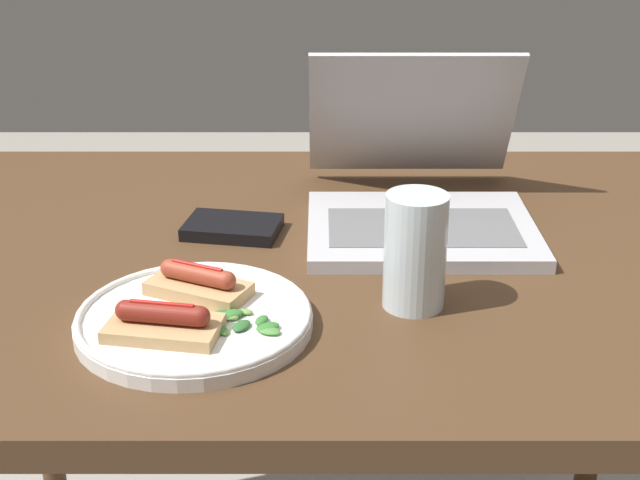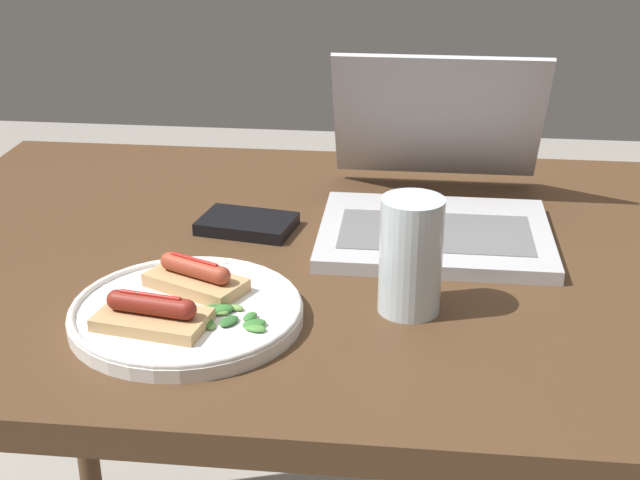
{
  "view_description": "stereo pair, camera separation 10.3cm",
  "coord_description": "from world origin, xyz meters",
  "px_view_note": "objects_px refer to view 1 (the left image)",
  "views": [
    {
      "loc": [
        0.0,
        -1.06,
        1.22
      ],
      "look_at": [
        -0.0,
        -0.11,
        0.8
      ],
      "focal_mm": 50.0,
      "sensor_mm": 36.0,
      "label": 1
    },
    {
      "loc": [
        0.11,
        -1.05,
        1.22
      ],
      "look_at": [
        -0.0,
        -0.11,
        0.8
      ],
      "focal_mm": 50.0,
      "sensor_mm": 36.0,
      "label": 2
    }
  ],
  "objects_px": {
    "plate": "(194,319)",
    "drinking_glass": "(415,252)",
    "external_drive": "(233,227)",
    "laptop": "(419,194)"
  },
  "relations": [
    {
      "from": "plate",
      "to": "external_drive",
      "type": "height_order",
      "value": "plate"
    },
    {
      "from": "plate",
      "to": "external_drive",
      "type": "distance_m",
      "value": 0.26
    },
    {
      "from": "external_drive",
      "to": "drinking_glass",
      "type": "bearing_deg",
      "value": -33.0
    },
    {
      "from": "plate",
      "to": "drinking_glass",
      "type": "xyz_separation_m",
      "value": [
        0.24,
        0.05,
        0.06
      ]
    },
    {
      "from": "laptop",
      "to": "plate",
      "type": "bearing_deg",
      "value": -131.86
    },
    {
      "from": "drinking_glass",
      "to": "external_drive",
      "type": "height_order",
      "value": "drinking_glass"
    },
    {
      "from": "laptop",
      "to": "external_drive",
      "type": "bearing_deg",
      "value": -170.75
    },
    {
      "from": "laptop",
      "to": "plate",
      "type": "xyz_separation_m",
      "value": [
        -0.27,
        -0.3,
        -0.03
      ]
    },
    {
      "from": "laptop",
      "to": "plate",
      "type": "height_order",
      "value": "laptop"
    },
    {
      "from": "drinking_glass",
      "to": "plate",
      "type": "bearing_deg",
      "value": -167.47
    }
  ]
}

